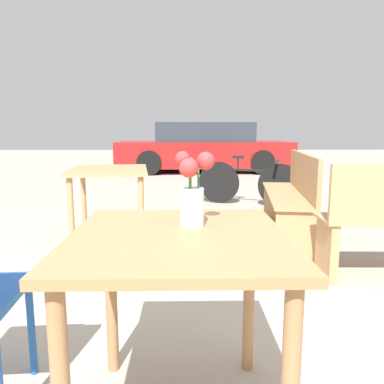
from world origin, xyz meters
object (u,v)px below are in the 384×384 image
Objects in this scene: table_front at (178,268)px; table_back at (109,180)px; bicycle at (249,183)px; bench_middle at (293,192)px; flower_vase at (192,191)px; parked_car at (203,148)px.

table_front is 0.82× the size of table_back.
bench_middle is at bearing -84.41° from bicycle.
bench_middle is 1.68m from bicycle.
bench_middle reaches higher than bicycle.
table_back is (-0.74, 2.18, -0.25)m from flower_vase.
parked_car is (0.52, 8.75, 0.00)m from table_front.
table_back is (-0.69, 2.28, 0.00)m from table_front.
bicycle is at bearing 95.59° from bench_middle.
flower_vase reaches higher than bicycle.
parked_car is (0.47, 8.64, -0.24)m from flower_vase.
bench_middle reaches higher than table_front.
bicycle is at bearing 77.41° from flower_vase.
table_front reaches higher than table_back.
flower_vase reaches higher than table_front.
table_back is 6.57m from parked_car.
table_back is at bearing 106.88° from table_front.
bench_middle is at bearing -84.63° from parked_car.
table_back is 2.47m from bicycle.
bicycle is (1.64, 1.83, -0.28)m from table_back.
flower_vase is at bearing -71.20° from table_back.
bicycle is 0.31× the size of parked_car.
bicycle is at bearing 77.07° from table_front.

